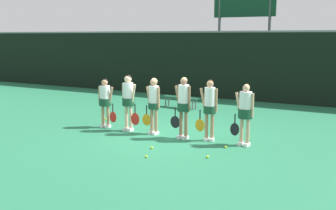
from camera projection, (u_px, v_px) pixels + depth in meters
ground_plane at (167, 136)px, 11.92m from camera, size 140.00×140.00×0.00m
fence_windscreen at (243, 66)px, 18.11m from camera, size 60.00×0.08×3.21m
scoreboard at (244, 10)px, 19.12m from camera, size 3.08×0.15×5.48m
bench_courtside at (180, 99)px, 16.41m from camera, size 1.65×0.52×0.46m
player_0 at (105, 99)px, 12.83m from camera, size 0.66×0.39×1.61m
player_1 at (128, 98)px, 12.35m from camera, size 0.67×0.38×1.79m
player_2 at (154, 101)px, 11.93m from camera, size 0.64×0.35×1.73m
player_3 at (183, 103)px, 11.40m from camera, size 0.66×0.37×1.81m
player_4 at (209, 105)px, 11.18m from camera, size 0.63×0.35×1.76m
player_5 at (245, 110)px, 10.67m from camera, size 0.66×0.39×1.71m
tennis_ball_0 at (226, 147)px, 10.58m from camera, size 0.07×0.07×0.07m
tennis_ball_1 at (197, 126)px, 13.07m from camera, size 0.06×0.06×0.06m
tennis_ball_2 at (152, 148)px, 10.51m from camera, size 0.07×0.07×0.07m
tennis_ball_3 at (106, 119)px, 14.10m from camera, size 0.07×0.07×0.07m
tennis_ball_4 at (207, 157)px, 9.72m from camera, size 0.07×0.07×0.07m
tennis_ball_5 at (108, 113)px, 15.12m from camera, size 0.07×0.07×0.07m
tennis_ball_6 at (146, 156)px, 9.75m from camera, size 0.06×0.06×0.06m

